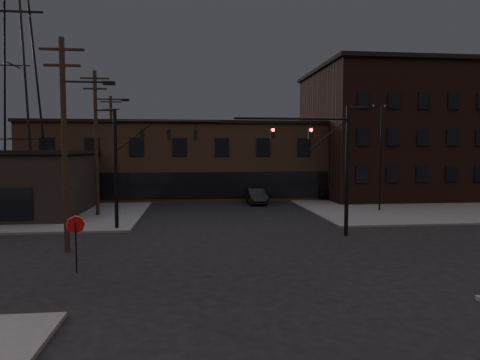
# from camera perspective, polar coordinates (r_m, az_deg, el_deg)

# --- Properties ---
(ground) EXTENTS (140.00, 140.00, 0.00)m
(ground) POSITION_cam_1_polar(r_m,az_deg,el_deg) (21.75, 1.71, -10.13)
(ground) COLOR black
(ground) RESTS_ON ground
(sidewalk_ne) EXTENTS (30.00, 30.00, 0.15)m
(sidewalk_ne) POSITION_cam_1_polar(r_m,az_deg,el_deg) (49.90, 23.71, -2.34)
(sidewalk_ne) COLOR #474744
(sidewalk_ne) RESTS_ON ground
(building_row) EXTENTS (40.00, 12.00, 8.00)m
(building_row) POSITION_cam_1_polar(r_m,az_deg,el_deg) (48.98, -2.91, 2.49)
(building_row) COLOR brown
(building_row) RESTS_ON ground
(building_right) EXTENTS (22.00, 16.00, 14.00)m
(building_right) POSITION_cam_1_polar(r_m,az_deg,el_deg) (53.14, 21.76, 5.56)
(building_right) COLOR black
(building_right) RESTS_ON ground
(traffic_signal_near) EXTENTS (7.12, 0.24, 8.00)m
(traffic_signal_near) POSITION_cam_1_polar(r_m,az_deg,el_deg) (26.71, 11.82, 3.11)
(traffic_signal_near) COLOR black
(traffic_signal_near) RESTS_ON ground
(traffic_signal_far) EXTENTS (7.12, 0.24, 8.00)m
(traffic_signal_far) POSITION_cam_1_polar(r_m,az_deg,el_deg) (29.12, -13.79, 3.31)
(traffic_signal_far) COLOR black
(traffic_signal_far) RESTS_ON ground
(stop_sign) EXTENTS (0.72, 0.33, 2.48)m
(stop_sign) POSITION_cam_1_polar(r_m,az_deg,el_deg) (19.85, -21.06, -6.33)
(stop_sign) COLOR black
(stop_sign) RESTS_ON ground
(utility_pole_near) EXTENTS (3.70, 0.28, 11.00)m
(utility_pole_near) POSITION_cam_1_polar(r_m,az_deg,el_deg) (23.77, -22.23, 5.05)
(utility_pole_near) COLOR black
(utility_pole_near) RESTS_ON ground
(utility_pole_mid) EXTENTS (3.70, 0.28, 11.50)m
(utility_pole_mid) POSITION_cam_1_polar(r_m,az_deg,el_deg) (35.67, -18.53, 5.12)
(utility_pole_mid) COLOR black
(utility_pole_mid) RESTS_ON ground
(utility_pole_far) EXTENTS (2.20, 0.28, 11.00)m
(utility_pole_far) POSITION_cam_1_polar(r_m,az_deg,el_deg) (47.64, -16.75, 4.42)
(utility_pole_far) COLOR black
(utility_pole_far) RESTS_ON ground
(transmission_tower) EXTENTS (7.00, 7.00, 25.00)m
(transmission_tower) POSITION_cam_1_polar(r_m,az_deg,el_deg) (42.29, -27.90, 13.35)
(transmission_tower) COLOR black
(transmission_tower) RESTS_ON ground
(lot_light_a) EXTENTS (1.50, 0.28, 9.14)m
(lot_light_a) POSITION_cam_1_polar(r_m,az_deg,el_deg) (38.36, 18.28, 4.12)
(lot_light_a) COLOR black
(lot_light_a) RESTS_ON ground
(lot_light_b) EXTENTS (1.50, 0.28, 9.14)m
(lot_light_b) POSITION_cam_1_polar(r_m,az_deg,el_deg) (45.53, 22.53, 3.97)
(lot_light_b) COLOR black
(lot_light_b) RESTS_ON ground
(parked_car_lot_a) EXTENTS (5.03, 2.86, 1.61)m
(parked_car_lot_a) POSITION_cam_1_polar(r_m,az_deg,el_deg) (46.39, 12.72, -1.46)
(parked_car_lot_a) COLOR black
(parked_car_lot_a) RESTS_ON sidewalk_ne
(parked_car_lot_b) EXTENTS (5.04, 2.47, 1.41)m
(parked_car_lot_b) POSITION_cam_1_polar(r_m,az_deg,el_deg) (49.99, 20.82, -1.35)
(parked_car_lot_b) COLOR #A7A7A9
(parked_car_lot_b) RESTS_ON sidewalk_ne
(car_crossing) EXTENTS (1.69, 4.67, 1.53)m
(car_crossing) POSITION_cam_1_polar(r_m,az_deg,el_deg) (42.25, 2.17, -2.16)
(car_crossing) COLOR black
(car_crossing) RESTS_ON ground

